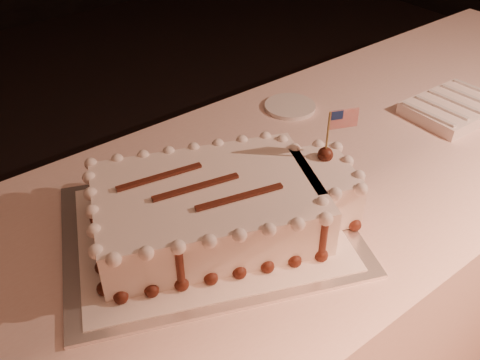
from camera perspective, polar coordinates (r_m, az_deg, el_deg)
banquet_table at (r=1.54m, az=8.29°, el=-9.37°), size 2.40×0.80×0.75m
cake_board at (r=1.08m, az=-3.35°, el=-5.27°), size 0.69×0.61×0.01m
doily at (r=1.08m, az=-3.36°, el=-5.07°), size 0.62×0.55×0.00m
sheet_cake at (r=1.05m, az=-1.86°, el=-2.66°), size 0.56×0.44×0.21m
napkin_stack at (r=1.57m, az=21.79°, el=7.15°), size 0.25×0.19×0.04m
side_plate at (r=1.49m, az=5.36°, el=7.81°), size 0.14×0.14×0.01m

